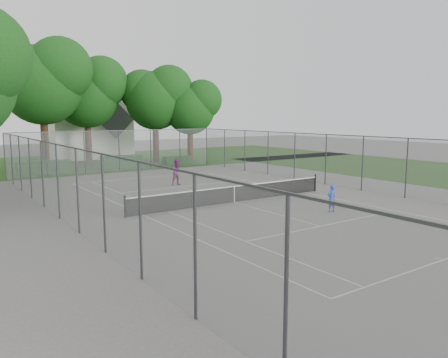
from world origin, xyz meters
TOP-DOWN VIEW (x-y plane):
  - ground at (0.00, 0.00)m, footprint 120.00×120.00m
  - grass_far at (0.00, 26.00)m, footprint 60.00×20.00m
  - grass_right at (22.00, 0.00)m, footprint 16.00×40.00m
  - court_markings at (0.00, 0.00)m, footprint 11.03×23.83m
  - tennis_net at (0.00, 0.00)m, footprint 12.87×0.10m
  - perimeter_fence at (0.00, 0.00)m, footprint 18.08×34.08m
  - tree_far_left at (-4.65, 22.90)m, footprint 8.17×7.46m
  - tree_far_midleft at (-0.11, 24.69)m, footprint 7.38×6.74m
  - tree_far_midright at (6.06, 22.00)m, footprint 6.87×6.27m
  - tree_far_right at (9.10, 20.17)m, footprint 5.87×5.36m
  - hedge_left at (-5.88, 18.68)m, footprint 4.18×1.26m
  - hedge_mid at (0.88, 18.75)m, footprint 3.68×1.05m
  - hedge_right at (6.53, 18.59)m, footprint 2.72×1.00m
  - house at (1.60, 30.75)m, footprint 8.64×6.69m
  - girl_player at (2.57, -4.73)m, footprint 0.54×0.38m
  - woman_player at (0.34, 7.17)m, footprint 0.95×0.78m

SIDE VIEW (x-z plane):
  - ground at x=0.00m, z-range 0.00..0.00m
  - grass_far at x=0.00m, z-range 0.00..0.00m
  - grass_right at x=22.00m, z-range 0.00..0.00m
  - court_markings at x=0.00m, z-range 0.00..0.01m
  - hedge_right at x=6.53m, z-range 0.00..0.82m
  - tennis_net at x=0.00m, z-range -0.04..1.06m
  - hedge_left at x=-5.88m, z-range 0.00..1.05m
  - hedge_mid at x=0.88m, z-range 0.00..1.16m
  - girl_player at x=2.57m, z-range 0.00..1.40m
  - woman_player at x=0.34m, z-range 0.00..1.79m
  - perimeter_fence at x=0.00m, z-range 0.05..3.57m
  - house at x=1.60m, z-range -1.05..9.71m
  - tree_far_right at x=9.10m, z-range 1.57..10.01m
  - tree_far_midright at x=6.06m, z-range 1.85..11.72m
  - tree_far_midleft at x=-0.11m, z-range 1.98..12.59m
  - tree_far_left at x=-4.65m, z-range 2.20..13.94m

